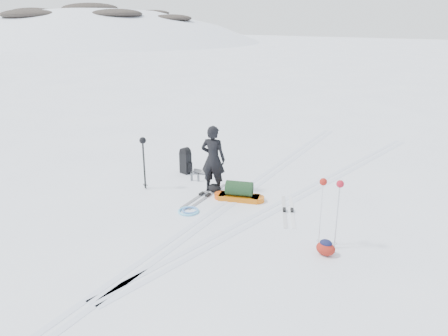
# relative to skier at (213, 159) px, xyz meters

# --- Properties ---
(ground) EXTENTS (200.00, 200.00, 0.00)m
(ground) POSITION_rel_skier_xyz_m (0.83, -0.50, -0.96)
(ground) COLOR white
(ground) RESTS_ON ground
(ski_tracks) EXTENTS (3.38, 17.97, 0.01)m
(ski_tracks) POSITION_rel_skier_xyz_m (1.44, 0.37, -0.96)
(ski_tracks) COLOR silver
(ski_tracks) RESTS_ON ground
(skier) EXTENTS (0.79, 0.61, 1.92)m
(skier) POSITION_rel_skier_xyz_m (0.00, 0.00, 0.00)
(skier) COLOR black
(skier) RESTS_ON ground
(pulk_sled) EXTENTS (1.44, 0.84, 0.53)m
(pulk_sled) POSITION_rel_skier_xyz_m (0.94, -0.12, -0.76)
(pulk_sled) COLOR #C35F0B
(pulk_sled) RESTS_ON ground
(expedition_rucksack) EXTENTS (0.91, 0.45, 0.84)m
(expedition_rucksack) POSITION_rel_skier_xyz_m (-1.55, 0.79, -0.57)
(expedition_rucksack) COLOR black
(expedition_rucksack) RESTS_ON ground
(ski_poles_black) EXTENTS (0.22, 0.19, 1.54)m
(ski_poles_black) POSITION_rel_skier_xyz_m (-1.74, -0.93, 0.30)
(ski_poles_black) COLOR black
(ski_poles_black) RESTS_ON ground
(ski_poles_silver) EXTENTS (0.49, 0.23, 1.56)m
(ski_poles_silver) POSITION_rel_skier_xyz_m (3.86, -1.25, 0.34)
(ski_poles_silver) COLOR silver
(ski_poles_silver) RESTS_ON ground
(touring_skis_grey) EXTENTS (0.49, 2.03, 0.07)m
(touring_skis_grey) POSITION_rel_skier_xyz_m (-0.01, -0.41, -0.94)
(touring_skis_grey) COLOR gray
(touring_skis_grey) RESTS_ON ground
(touring_skis_white) EXTENTS (1.16, 1.85, 0.07)m
(touring_skis_white) POSITION_rel_skier_xyz_m (2.38, -0.07, -0.94)
(touring_skis_white) COLOR silver
(touring_skis_white) RESTS_ON ground
(rope_coil) EXTENTS (0.63, 0.63, 0.07)m
(rope_coil) POSITION_rel_skier_xyz_m (0.29, -1.49, -0.93)
(rope_coil) COLOR #62C5EE
(rope_coil) RESTS_ON ground
(small_daypack) EXTENTS (0.44, 0.36, 0.35)m
(small_daypack) POSITION_rel_skier_xyz_m (3.96, -1.59, -0.79)
(small_daypack) COLOR maroon
(small_daypack) RESTS_ON ground
(thermos_pair) EXTENTS (0.29, 0.17, 0.28)m
(thermos_pair) POSITION_rel_skier_xyz_m (-0.94, 0.36, -0.83)
(thermos_pair) COLOR #56595D
(thermos_pair) RESTS_ON ground
(stuff_sack) EXTENTS (0.43, 0.35, 0.24)m
(stuff_sack) POSITION_rel_skier_xyz_m (0.06, -0.03, -0.84)
(stuff_sack) COLOR black
(stuff_sack) RESTS_ON ground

